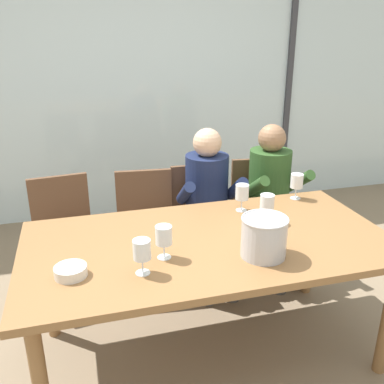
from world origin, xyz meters
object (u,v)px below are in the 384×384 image
person_olive_shirt (274,192)px  wine_glass_center_pour (142,250)px  wine_glass_spare_empty (267,204)px  chair_near_curtain (64,228)px  chair_right_of_center (259,205)px  ice_bucket_primary (264,236)px  tasting_bowl (71,271)px  chair_center (200,213)px  wine_glass_near_bucket (164,236)px  dining_table (209,252)px  person_navy_polo (209,199)px  wine_glass_by_left_taster (297,182)px  chair_left_of_center (146,221)px  wine_glass_by_right_taster (242,193)px

person_olive_shirt → wine_glass_center_pour: size_ratio=6.79×
wine_glass_spare_empty → chair_near_curtain: bearing=145.9°
chair_right_of_center → ice_bucket_primary: size_ratio=3.64×
person_olive_shirt → tasting_bowl: (-1.51, -0.97, 0.11)m
chair_center → wine_glass_center_pour: size_ratio=4.96×
tasting_bowl → ice_bucket_primary: bearing=-3.6°
tasting_bowl → wine_glass_near_bucket: size_ratio=0.87×
tasting_bowl → wine_glass_center_pour: (0.33, -0.07, 0.10)m
wine_glass_center_pour → ice_bucket_primary: bearing=0.5°
wine_glass_near_bucket → wine_glass_center_pour: 0.17m
wine_glass_spare_empty → chair_right_of_center: bearing=67.9°
dining_table → chair_right_of_center: 1.21m
person_navy_polo → chair_near_curtain: bearing=174.1°
dining_table → wine_glass_by_left_taster: (0.75, 0.42, 0.19)m
chair_near_curtain → ice_bucket_primary: ice_bucket_primary is taller
chair_right_of_center → wine_glass_near_bucket: 1.53m
chair_left_of_center → chair_right_of_center: bearing=8.8°
dining_table → wine_glass_by_right_taster: wine_glass_by_right_taster is taller
chair_center → wine_glass_by_right_taster: (0.09, -0.60, 0.38)m
tasting_bowl → wine_glass_near_bucket: 0.47m
chair_near_curtain → person_navy_polo: size_ratio=0.73×
chair_center → tasting_bowl: 1.49m
chair_right_of_center → wine_glass_by_right_taster: bearing=-115.9°
wine_glass_by_left_taster → ice_bucket_primary: bearing=-129.3°
person_navy_polo → wine_glass_near_bucket: bearing=-118.2°
wine_glass_by_right_taster → wine_glass_spare_empty: 0.22m
wine_glass_by_left_taster → wine_glass_center_pour: size_ratio=1.00×
ice_bucket_primary → wine_glass_by_right_taster: bearing=79.2°
chair_left_of_center → wine_glass_by_left_taster: size_ratio=4.96×
chair_left_of_center → wine_glass_center_pour: size_ratio=4.96×
chair_left_of_center → person_navy_polo: 0.51m
tasting_bowl → wine_glass_near_bucket: wine_glass_near_bucket is taller
chair_right_of_center → wine_glass_by_right_taster: 0.84m
chair_center → person_navy_polo: (0.03, -0.14, 0.17)m
chair_right_of_center → ice_bucket_primary: ice_bucket_primary is taller
chair_center → dining_table: bearing=-102.4°
person_olive_shirt → wine_glass_spare_empty: bearing=-124.4°
person_olive_shirt → tasting_bowl: person_olive_shirt is taller
wine_glass_by_right_taster → chair_center: bearing=98.6°
tasting_bowl → wine_glass_by_right_taster: bearing=25.7°
chair_center → ice_bucket_primary: ice_bucket_primary is taller
person_navy_polo → wine_glass_center_pour: person_navy_polo is taller
dining_table → wine_glass_center_pour: bearing=-148.9°
wine_glass_by_right_taster → chair_right_of_center: bearing=56.5°
dining_table → wine_glass_center_pour: wine_glass_center_pour is taller
chair_right_of_center → wine_glass_spare_empty: 0.97m
wine_glass_by_left_taster → wine_glass_spare_empty: 0.46m
chair_center → tasting_bowl: (-0.96, -1.10, 0.29)m
person_navy_polo → wine_glass_by_left_taster: person_navy_polo is taller
chair_near_curtain → chair_center: (1.03, -0.01, 0.00)m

